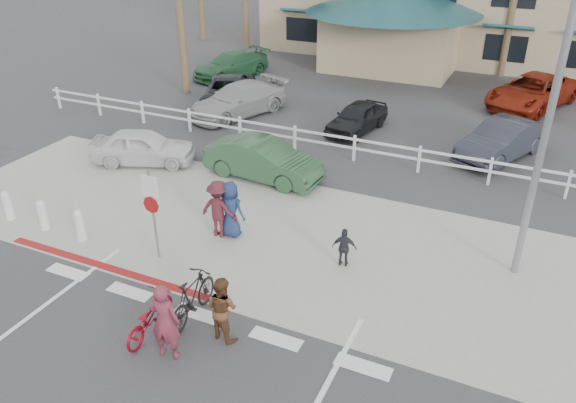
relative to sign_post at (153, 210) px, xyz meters
The scene contains 27 objects.
ground 3.50m from the sign_post, 43.73° to the right, with size 140.00×140.00×0.00m, color #333335.
bike_path 5.00m from the sign_post, 61.29° to the right, with size 12.00×16.00×0.01m, color #333335.
sidewalk_plaza 3.56m from the sign_post, 45.00° to the left, with size 22.00×7.00×0.01m, color gray.
cross_street 6.86m from the sign_post, 69.94° to the left, with size 40.00×5.00×0.01m, color #333335.
parking_lot 16.03m from the sign_post, 81.72° to the left, with size 50.00×16.00×0.01m, color #333335.
curb_red 1.89m from the sign_post, 124.99° to the right, with size 7.00×0.25×0.02m, color maroon.
rail_fence 8.81m from the sign_post, 71.36° to the left, with size 29.40×0.16×1.00m, color silver, non-canonical shape.
sign_post is the anchor object (origin of this frame).
bollard_0 2.69m from the sign_post, behind, with size 0.26×0.26×0.95m, color silver, non-canonical shape.
bollard_1 4.03m from the sign_post, behind, with size 0.26×0.26×0.95m, color silver, non-canonical shape.
bollard_2 5.39m from the sign_post, behind, with size 0.26×0.26×0.95m, color silver, non-canonical shape.
streetlight_0 9.88m from the sign_post, 20.56° to the left, with size 0.60×2.00×9.00m, color gray, non-canonical shape.
bike_red 3.24m from the sign_post, 56.60° to the right, with size 0.60×1.73×0.91m, color maroon.
rider_red 3.91m from the sign_post, 50.54° to the right, with size 0.66×0.44×1.82m, color maroon.
bike_black 2.99m from the sign_post, 37.44° to the right, with size 0.53×1.88×1.13m, color black.
rider_black 3.83m from the sign_post, 31.71° to the right, with size 0.75×0.58×1.54m, color brown.
pedestrian_a 2.00m from the sign_post, 60.79° to the left, with size 1.11×0.64×1.71m, color #4C1A22.
pedestrian_child 5.06m from the sign_post, 20.17° to the left, with size 0.65×0.27×1.10m, color #2B2C34.
pedestrian_b 2.27m from the sign_post, 55.81° to the left, with size 0.82×0.54×1.68m, color navy.
car_white_sedan 5.65m from the sign_post, 86.62° to the left, with size 1.45×4.16×1.37m, color #2A5030.
car_red_compact 6.53m from the sign_post, 130.74° to the left, with size 1.50×3.74×1.27m, color silver.
lot_car_0 12.84m from the sign_post, 111.58° to the left, with size 2.18×4.73×1.32m, color black.
lot_car_1 11.63m from the sign_post, 108.52° to the left, with size 1.94×4.78×1.39m, color #9E9E9E.
lot_car_2 11.44m from the sign_post, 80.92° to the left, with size 1.43×3.55×1.21m, color black.
lot_car_3 13.29m from the sign_post, 55.26° to the left, with size 1.48×4.25×1.40m, color #262A35.
lot_car_4 17.88m from the sign_post, 113.64° to the left, with size 1.84×4.53×1.31m, color #285D38.
lot_car_5 19.46m from the sign_post, 65.25° to the left, with size 2.47×5.36×1.49m, color maroon.
Camera 1 is at (6.20, -7.86, 8.46)m, focal length 35.00 mm.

